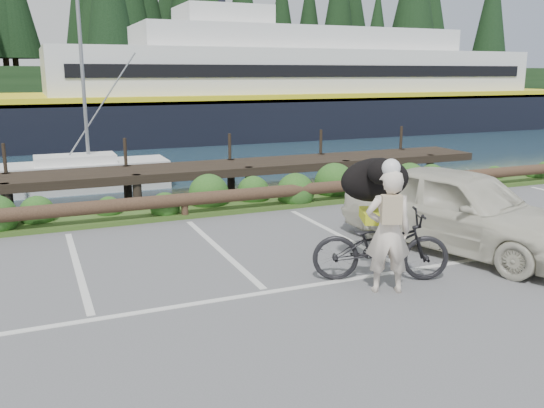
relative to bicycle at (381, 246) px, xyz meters
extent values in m
plane|color=#58595B|center=(-1.91, 0.59, -0.58)|extent=(72.00, 72.00, 0.00)
plane|color=#1B3241|center=(-1.91, 48.59, -1.78)|extent=(160.00, 160.00, 0.00)
cube|color=#3D5B21|center=(-1.91, 5.89, -0.53)|extent=(34.00, 1.60, 0.10)
imported|color=black|center=(0.00, 0.00, 0.00)|extent=(2.33, 1.56, 1.16)
imported|color=silver|center=(-0.20, -0.47, 0.38)|extent=(0.82, 0.69, 1.92)
ellipsoid|color=black|center=(0.27, 0.65, 0.95)|extent=(1.08, 1.44, 0.75)
imported|color=beige|center=(2.31, 0.83, 0.22)|extent=(3.29, 5.04, 1.59)
camera|label=1|loc=(-5.10, -7.52, 2.74)|focal=38.00mm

